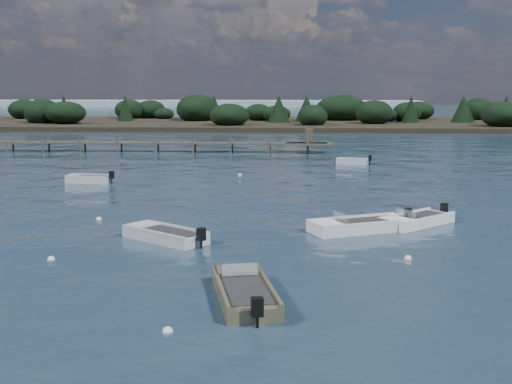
# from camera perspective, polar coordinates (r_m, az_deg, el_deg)

# --- Properties ---
(ground) EXTENTS (400.00, 400.00, 0.00)m
(ground) POSITION_cam_1_polar(r_m,az_deg,el_deg) (83.93, 1.82, 4.34)
(ground) COLOR #182A39
(ground) RESTS_ON ground
(dinghy_mid_grey) EXTENTS (4.46, 3.88, 1.19)m
(dinghy_mid_grey) POSITION_cam_1_polar(r_m,az_deg,el_deg) (30.63, -8.08, -3.99)
(dinghy_mid_grey) COLOR silver
(dinghy_mid_grey) RESTS_ON ground
(dinghy_near_olive) EXTENTS (2.78, 5.22, 1.25)m
(dinghy_near_olive) POSITION_cam_1_polar(r_m,az_deg,el_deg) (22.05, -1.04, -9.15)
(dinghy_near_olive) COLOR #686145
(dinghy_near_olive) RESTS_ON ground
(tender_far_grey) EXTENTS (3.74, 1.76, 1.19)m
(tender_far_grey) POSITION_cam_1_polar(r_m,az_deg,el_deg) (50.48, -14.63, 1.00)
(tender_far_grey) COLOR silver
(tender_far_grey) RESTS_ON ground
(tender_far_grey_b) EXTENTS (3.34, 1.85, 1.12)m
(tender_far_grey_b) POSITION_cam_1_polar(r_m,az_deg,el_deg) (61.64, 8.56, 2.63)
(tender_far_grey_b) COLOR silver
(tender_far_grey_b) RESTS_ON ground
(dinghy_mid_white_b) EXTENTS (4.35, 4.23, 1.18)m
(dinghy_mid_white_b) POSITION_cam_1_polar(r_m,az_deg,el_deg) (34.77, 14.10, -2.60)
(dinghy_mid_white_b) COLOR white
(dinghy_mid_white_b) RESTS_ON ground
(dinghy_mid_white_a) EXTENTS (5.49, 3.85, 1.29)m
(dinghy_mid_white_a) POSITION_cam_1_polar(r_m,az_deg,el_deg) (32.72, 9.21, -3.15)
(dinghy_mid_white_a) COLOR white
(dinghy_mid_white_a) RESTS_ON ground
(buoy_a) EXTENTS (0.32, 0.32, 0.32)m
(buoy_a) POSITION_cam_1_polar(r_m,az_deg,el_deg) (19.54, -7.86, -12.20)
(buoy_a) COLOR white
(buoy_a) RESTS_ON ground
(buoy_b) EXTENTS (0.32, 0.32, 0.32)m
(buoy_b) POSITION_cam_1_polar(r_m,az_deg,el_deg) (27.88, 13.35, -5.81)
(buoy_b) COLOR white
(buoy_b) RESTS_ON ground
(buoy_c) EXTENTS (0.32, 0.32, 0.32)m
(buoy_c) POSITION_cam_1_polar(r_m,az_deg,el_deg) (36.14, -13.79, -2.40)
(buoy_c) COLOR white
(buoy_c) RESTS_ON ground
(buoy_e) EXTENTS (0.32, 0.32, 0.32)m
(buoy_e) POSITION_cam_1_polar(r_m,az_deg,el_deg) (53.14, -1.45, 1.52)
(buoy_e) COLOR white
(buoy_e) RESTS_ON ground
(buoy_extra_a) EXTENTS (0.32, 0.32, 0.32)m
(buoy_extra_a) POSITION_cam_1_polar(r_m,az_deg,el_deg) (28.35, -17.74, -5.75)
(buoy_extra_a) COLOR white
(buoy_extra_a) RESTS_ON ground
(jetty) EXTENTS (64.50, 3.20, 3.40)m
(jetty) POSITION_cam_1_polar(r_m,az_deg,el_deg) (75.83, -15.17, 4.26)
(jetty) COLOR #4D4539
(jetty) RESTS_ON ground
(far_headland) EXTENTS (190.00, 40.00, 5.80)m
(far_headland) POSITION_cam_1_polar(r_m,az_deg,el_deg) (125.73, 13.93, 6.59)
(far_headland) COLOR black
(far_headland) RESTS_ON ground
(distant_haze) EXTENTS (280.00, 20.00, 2.40)m
(distant_haze) POSITION_cam_1_polar(r_m,az_deg,el_deg) (270.04, -16.63, 7.32)
(distant_haze) COLOR #9AABBE
(distant_haze) RESTS_ON ground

